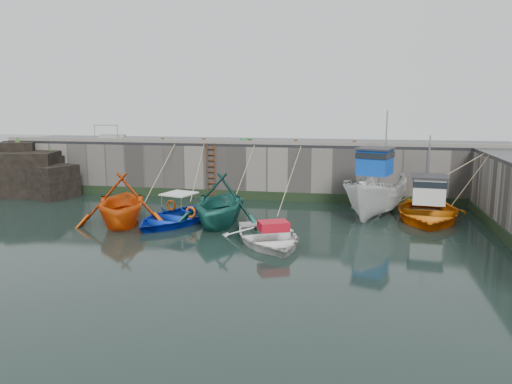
% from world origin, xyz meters
% --- Properties ---
extents(ground, '(120.00, 120.00, 0.00)m').
position_xyz_m(ground, '(0.00, 0.00, 0.00)').
color(ground, black).
rests_on(ground, ground).
extents(quay_back, '(30.00, 5.00, 3.00)m').
position_xyz_m(quay_back, '(0.00, 12.50, 1.50)').
color(quay_back, slate).
rests_on(quay_back, ground).
extents(road_back, '(30.00, 5.00, 0.16)m').
position_xyz_m(road_back, '(0.00, 12.50, 3.08)').
color(road_back, black).
rests_on(road_back, quay_back).
extents(kerb_back, '(30.00, 0.30, 0.20)m').
position_xyz_m(kerb_back, '(0.00, 10.15, 3.26)').
color(kerb_back, slate).
rests_on(kerb_back, road_back).
extents(algae_back, '(30.00, 0.08, 0.50)m').
position_xyz_m(algae_back, '(0.00, 9.96, 0.25)').
color(algae_back, black).
rests_on(algae_back, ground).
extents(algae_right, '(0.08, 15.00, 0.50)m').
position_xyz_m(algae_right, '(11.96, 2.50, 0.25)').
color(algae_right, black).
rests_on(algae_right, ground).
extents(rock_outcrop, '(5.85, 4.24, 3.41)m').
position_xyz_m(rock_outcrop, '(-12.92, 9.11, 1.26)').
color(rock_outcrop, black).
rests_on(rock_outcrop, ground).
extents(ladder, '(0.51, 0.08, 3.20)m').
position_xyz_m(ladder, '(-2.00, 9.91, 1.59)').
color(ladder, '#3F1E0F').
rests_on(ladder, ground).
extents(boat_near_white, '(5.78, 6.19, 2.64)m').
position_xyz_m(boat_near_white, '(-4.28, 3.21, 0.00)').
color(boat_near_white, '#DE4E0B').
rests_on(boat_near_white, ground).
extents(boat_near_white_rope, '(0.04, 5.01, 3.10)m').
position_xyz_m(boat_near_white_rope, '(-4.28, 7.86, 0.00)').
color(boat_near_white_rope, tan).
rests_on(boat_near_white_rope, ground).
extents(boat_near_blue, '(4.68, 5.62, 1.00)m').
position_xyz_m(boat_near_blue, '(-2.08, 3.87, 0.00)').
color(boat_near_blue, '#0E34D3').
rests_on(boat_near_blue, ground).
extents(boat_near_blue_rope, '(0.04, 4.47, 3.10)m').
position_xyz_m(boat_near_blue_rope, '(-2.08, 8.18, 0.00)').
color(boat_near_blue_rope, tan).
rests_on(boat_near_blue_rope, ground).
extents(boat_near_blacktrim, '(4.42, 5.09, 2.63)m').
position_xyz_m(boat_near_blacktrim, '(0.12, 4.01, 0.00)').
color(boat_near_blacktrim, '#18564B').
rests_on(boat_near_blacktrim, ground).
extents(boat_near_blacktrim_rope, '(0.04, 4.35, 3.10)m').
position_xyz_m(boat_near_blacktrim_rope, '(0.12, 8.25, 0.00)').
color(boat_near_blacktrim_rope, tan).
rests_on(boat_near_blacktrim_rope, ground).
extents(boat_near_navy, '(5.11, 5.78, 0.99)m').
position_xyz_m(boat_near_navy, '(2.75, 1.48, 0.00)').
color(boat_near_navy, white).
rests_on(boat_near_navy, ground).
extents(boat_near_navy_rope, '(0.04, 6.55, 3.10)m').
position_xyz_m(boat_near_navy_rope, '(2.75, 6.99, 0.00)').
color(boat_near_navy_rope, tan).
rests_on(boat_near_navy_rope, ground).
extents(boat_far_white, '(4.23, 6.71, 5.43)m').
position_xyz_m(boat_far_white, '(7.16, 7.38, 1.03)').
color(boat_far_white, silver).
rests_on(boat_far_white, ground).
extents(boat_far_orange, '(4.85, 6.38, 4.24)m').
position_xyz_m(boat_far_orange, '(9.49, 6.92, 0.40)').
color(boat_far_orange, orange).
rests_on(boat_far_orange, ground).
extents(fish_crate, '(0.75, 0.58, 0.30)m').
position_xyz_m(fish_crate, '(-0.03, 10.47, 3.31)').
color(fish_crate, '#167A37').
rests_on(fish_crate, road_back).
extents(railing, '(1.60, 1.05, 1.00)m').
position_xyz_m(railing, '(-8.75, 11.25, 3.36)').
color(railing, '#A5A8AD').
rests_on(railing, road_back).
extents(bollard_a, '(0.18, 0.18, 0.28)m').
position_xyz_m(bollard_a, '(-5.00, 10.25, 3.30)').
color(bollard_a, '#3F1E0F').
rests_on(bollard_a, road_back).
extents(bollard_b, '(0.18, 0.18, 0.28)m').
position_xyz_m(bollard_b, '(-2.50, 10.25, 3.30)').
color(bollard_b, '#3F1E0F').
rests_on(bollard_b, road_back).
extents(bollard_c, '(0.18, 0.18, 0.28)m').
position_xyz_m(bollard_c, '(0.20, 10.25, 3.30)').
color(bollard_c, '#3F1E0F').
rests_on(bollard_c, road_back).
extents(bollard_d, '(0.18, 0.18, 0.28)m').
position_xyz_m(bollard_d, '(2.80, 10.25, 3.30)').
color(bollard_d, '#3F1E0F').
rests_on(bollard_d, road_back).
extents(bollard_e, '(0.18, 0.18, 0.28)m').
position_xyz_m(bollard_e, '(6.00, 10.25, 3.30)').
color(bollard_e, '#3F1E0F').
rests_on(bollard_e, road_back).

